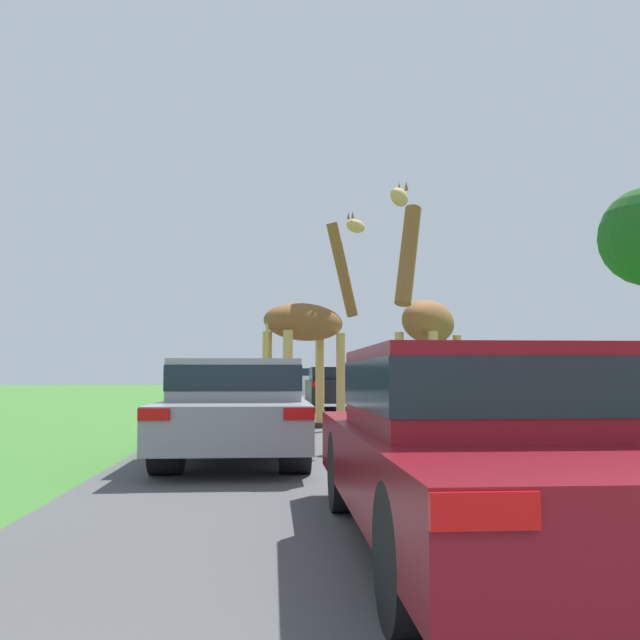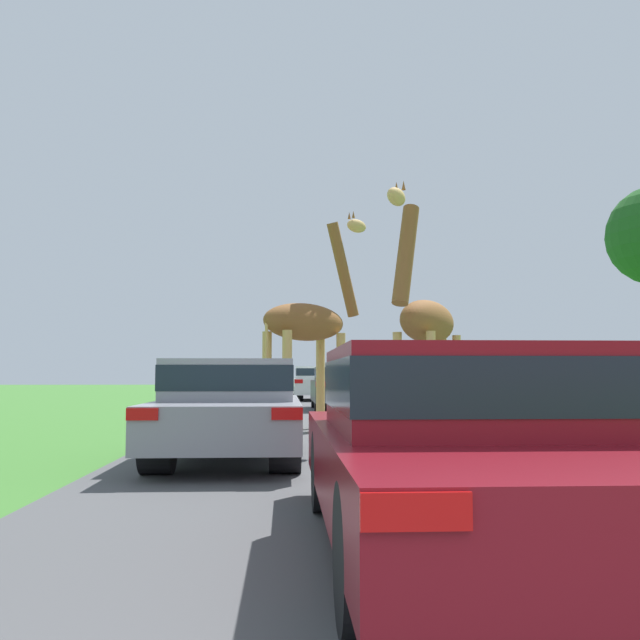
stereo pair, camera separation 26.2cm
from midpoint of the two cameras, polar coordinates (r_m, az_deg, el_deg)
name	(u,v)px [view 2 (the right image)]	position (r m, az deg, el deg)	size (l,w,h in m)	color
road	(307,401)	(30.13, -0.84, -6.82)	(6.57, 120.00, 0.00)	#4C4C4F
giraffe_near_road	(309,327)	(14.18, -0.41, -0.61)	(2.55, 2.22, 4.83)	tan
giraffe_companion	(425,322)	(12.63, 9.45, -0.17)	(1.89, 2.61, 4.48)	tan
car_lead_maroon	(472,440)	(4.67, 14.27, -9.80)	(2.00, 4.56, 1.33)	maroon
car_queue_right	(341,387)	(22.81, 2.14, -5.64)	(1.92, 4.10, 1.41)	black
car_queue_left	(315,382)	(31.09, -0.15, -5.28)	(1.97, 4.28, 1.52)	silver
car_far_ahead	(230,406)	(9.30, -6.75, -7.23)	(1.85, 4.08, 1.36)	gray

